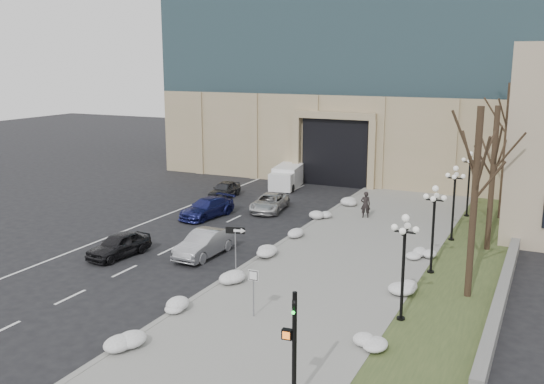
{
  "coord_description": "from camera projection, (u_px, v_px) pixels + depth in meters",
  "views": [
    {
      "loc": [
        13.68,
        -18.23,
        10.98
      ],
      "look_at": [
        -1.02,
        12.74,
        3.5
      ],
      "focal_mm": 40.0,
      "sensor_mm": 36.0,
      "label": 1
    }
  ],
  "objects": [
    {
      "name": "lamppost_b",
      "position": [
        434.0,
        218.0,
        31.07
      ],
      "size": [
        1.18,
        1.18,
        4.76
      ],
      "color": "black",
      "rests_on": "ground"
    },
    {
      "name": "car_c",
      "position": [
        207.0,
        208.0,
        43.09
      ],
      "size": [
        2.64,
        4.97,
        1.37
      ],
      "primitive_type": "imported",
      "rotation": [
        0.0,
        0.0,
        -0.16
      ],
      "color": "navy",
      "rests_on": "ground"
    },
    {
      "name": "car_a",
      "position": [
        119.0,
        245.0,
        34.45
      ],
      "size": [
        2.14,
        4.21,
        1.37
      ],
      "primitive_type": "imported",
      "rotation": [
        0.0,
        0.0,
        -0.13
      ],
      "color": "black",
      "rests_on": "ground"
    },
    {
      "name": "lamppost_a",
      "position": [
        404.0,
        253.0,
        25.33
      ],
      "size": [
        1.18,
        1.18,
        4.76
      ],
      "color": "black",
      "rests_on": "ground"
    },
    {
      "name": "tree_near",
      "position": [
        476.0,
        177.0,
        27.35
      ],
      "size": [
        3.2,
        3.2,
        9.0
      ],
      "color": "black",
      "rests_on": "ground"
    },
    {
      "name": "keep_sign",
      "position": [
        253.0,
        283.0,
        25.91
      ],
      "size": [
        0.48,
        0.07,
        2.23
      ],
      "rotation": [
        0.0,
        0.0,
        0.02
      ],
      "color": "slate",
      "rests_on": "ground"
    },
    {
      "name": "traffic_signal",
      "position": [
        293.0,
        350.0,
        19.32
      ],
      "size": [
        0.66,
        0.89,
        3.9
      ],
      "rotation": [
        0.0,
        0.0,
        0.08
      ],
      "color": "black",
      "rests_on": "ground"
    },
    {
      "name": "tree_mid",
      "position": [
        494.0,
        158.0,
        34.48
      ],
      "size": [
        3.2,
        3.2,
        8.5
      ],
      "color": "black",
      "rests_on": "ground"
    },
    {
      "name": "lamppost_c",
      "position": [
        454.0,
        193.0,
        36.8
      ],
      "size": [
        1.18,
        1.18,
        4.76
      ],
      "color": "black",
      "rests_on": "ground"
    },
    {
      "name": "grass_strip",
      "position": [
        468.0,
        269.0,
        32.32
      ],
      "size": [
        4.0,
        40.0,
        0.1
      ],
      "primitive_type": "cube",
      "color": "#374723",
      "rests_on": "ground"
    },
    {
      "name": "sidewalk",
      "position": [
        352.0,
        253.0,
        35.04
      ],
      "size": [
        9.0,
        40.0,
        0.12
      ],
      "primitive_type": "cube",
      "color": "gray",
      "rests_on": "ground"
    },
    {
      "name": "snow_clump_i",
      "position": [
        398.0,
        288.0,
        28.95
      ],
      "size": [
        1.1,
        1.6,
        0.36
      ],
      "primitive_type": "ellipsoid",
      "color": "white",
      "rests_on": "sidewalk"
    },
    {
      "name": "snow_clump_e",
      "position": [
        301.0,
        233.0,
        38.15
      ],
      "size": [
        1.1,
        1.6,
        0.36
      ],
      "primitive_type": "ellipsoid",
      "color": "white",
      "rests_on": "sidewalk"
    },
    {
      "name": "ground",
      "position": [
        158.0,
        341.0,
        24.16
      ],
      "size": [
        160.0,
        160.0,
        0.0
      ],
      "primitive_type": "plane",
      "color": "black",
      "rests_on": "ground"
    },
    {
      "name": "car_e",
      "position": [
        224.0,
        190.0,
        49.34
      ],
      "size": [
        1.88,
        3.99,
        1.32
      ],
      "primitive_type": "imported",
      "rotation": [
        0.0,
        0.0,
        0.09
      ],
      "color": "#2D2E32",
      "rests_on": "ground"
    },
    {
      "name": "snow_clump_d",
      "position": [
        271.0,
        253.0,
        34.21
      ],
      "size": [
        1.1,
        1.6,
        0.36
      ],
      "primitive_type": "ellipsoid",
      "color": "white",
      "rests_on": "sidewalk"
    },
    {
      "name": "snow_clump_f",
      "position": [
        323.0,
        216.0,
        42.44
      ],
      "size": [
        1.1,
        1.6,
        0.36
      ],
      "primitive_type": "ellipsoid",
      "color": "white",
      "rests_on": "sidewalk"
    },
    {
      "name": "snow_clump_g",
      "position": [
        347.0,
        203.0,
        46.3
      ],
      "size": [
        1.1,
        1.6,
        0.36
      ],
      "primitive_type": "ellipsoid",
      "color": "white",
      "rests_on": "sidewalk"
    },
    {
      "name": "car_d",
      "position": [
        269.0,
        203.0,
        44.9
      ],
      "size": [
        2.76,
        4.82,
        1.27
      ],
      "primitive_type": "imported",
      "rotation": [
        0.0,
        0.0,
        0.15
      ],
      "color": "silver",
      "rests_on": "ground"
    },
    {
      "name": "lamppost_d",
      "position": [
        469.0,
        175.0,
        42.54
      ],
      "size": [
        1.18,
        1.18,
        4.76
      ],
      "color": "black",
      "rests_on": "ground"
    },
    {
      "name": "stone_wall",
      "position": [
        512.0,
        258.0,
        33.19
      ],
      "size": [
        0.5,
        30.0,
        0.7
      ],
      "primitive_type": "cube",
      "color": "slate",
      "rests_on": "ground"
    },
    {
      "name": "one_way_sign",
      "position": [
        239.0,
        237.0,
        30.37
      ],
      "size": [
        1.05,
        0.39,
        2.8
      ],
      "rotation": [
        0.0,
        0.0,
        0.26
      ],
      "color": "slate",
      "rests_on": "ground"
    },
    {
      "name": "snow_clump_h",
      "position": [
        370.0,
        343.0,
        23.34
      ],
      "size": [
        1.1,
        1.6,
        0.36
      ],
      "primitive_type": "ellipsoid",
      "color": "white",
      "rests_on": "sidewalk"
    },
    {
      "name": "snow_clump_a",
      "position": [
        123.0,
        347.0,
        23.07
      ],
      "size": [
        1.1,
        1.6,
        0.36
      ],
      "primitive_type": "ellipsoid",
      "color": "white",
      "rests_on": "sidewalk"
    },
    {
      "name": "tree_far",
      "position": [
        507.0,
        132.0,
        41.41
      ],
      "size": [
        3.2,
        3.2,
        9.5
      ],
      "color": "black",
      "rests_on": "ground"
    },
    {
      "name": "curb",
      "position": [
        281.0,
        243.0,
        36.92
      ],
      "size": [
        0.3,
        40.0,
        0.14
      ],
      "primitive_type": "cube",
      "color": "gray",
      "rests_on": "ground"
    },
    {
      "name": "box_truck",
      "position": [
        288.0,
        177.0,
        53.56
      ],
      "size": [
        2.93,
        6.09,
        1.85
      ],
      "rotation": [
        0.0,
        0.0,
        0.17
      ],
      "color": "white",
      "rests_on": "ground"
    },
    {
      "name": "pedestrian",
      "position": [
        366.0,
        205.0,
        42.5
      ],
      "size": [
        0.81,
        0.68,
        1.88
      ],
      "primitive_type": "imported",
      "rotation": [
        0.0,
        0.0,
        3.54
      ],
      "color": "black",
      "rests_on": "sidewalk"
    },
    {
      "name": "snow_clump_b",
      "position": [
        182.0,
        307.0,
        26.75
      ],
      "size": [
        1.1,
        1.6,
        0.36
      ],
      "primitive_type": "ellipsoid",
      "color": "white",
      "rests_on": "sidewalk"
    },
    {
      "name": "snow_clump_j",
      "position": [
        422.0,
        255.0,
        33.98
      ],
      "size": [
        1.1,
        1.6,
        0.36
      ],
      "primitive_type": "ellipsoid",
      "color": "white",
      "rests_on": "sidewalk"
    },
    {
      "name": "car_b",
      "position": [
        204.0,
        244.0,
        34.52
      ],
      "size": [
        1.72,
        4.55,
        1.48
      ],
      "primitive_type": "imported",
      "rotation": [
        0.0,
        0.0,
        -0.03
      ],
      "color": "#999BA0",
      "rests_on": "ground"
    },
    {
      "name": "snow_clump_c",
      "position": [
        227.0,
        281.0,
        29.98
      ],
      "size": [
        1.1,
        1.6,
        0.36
      ],
      "primitive_type": "ellipsoid",
      "color": "white",
      "rests_on": "sidewalk"
    }
  ]
}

